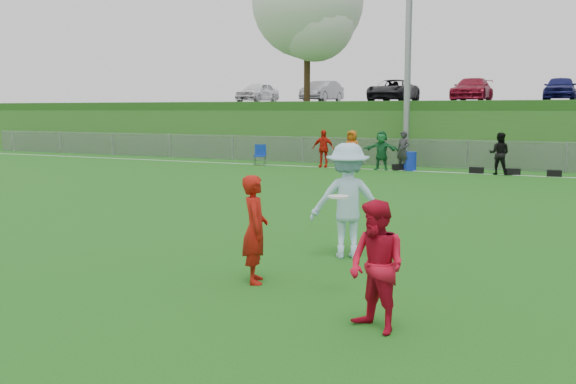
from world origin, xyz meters
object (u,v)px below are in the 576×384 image
Objects in this scene: player_blue at (347,201)px; frisbee at (338,197)px; player_red_center at (377,267)px; recycling_bin at (410,161)px; player_red_left at (255,229)px.

player_blue reaches higher than frisbee.
player_red_center is 1.94× the size of recycling_bin.
player_blue is at bearing -47.10° from player_red_left.
frisbee is at bearing -129.02° from player_red_left.
player_red_left is at bearing 47.39° from player_blue.
player_blue reaches higher than player_red_center.
recycling_bin is at bearing 131.91° from player_red_center.
recycling_bin is at bearing -104.24° from player_blue.
player_red_center is at bearing 90.13° from player_blue.
player_blue is at bearing 143.63° from player_red_center.
recycling_bin is (-4.06, 18.87, -1.02)m from frisbee.
player_blue is 2.55m from frisbee.
player_blue is (0.67, 2.17, 0.19)m from player_red_left.
recycling_bin is (-2.63, 18.64, -0.42)m from player_red_left.
frisbee is at bearing 158.39° from player_red_center.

